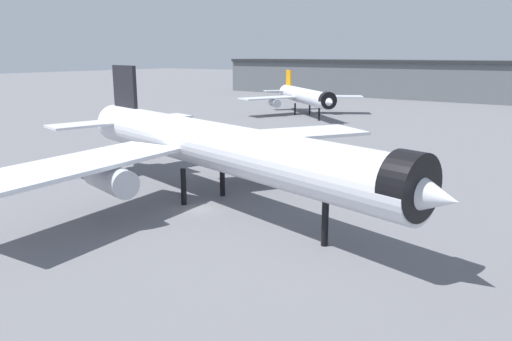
# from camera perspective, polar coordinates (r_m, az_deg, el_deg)

# --- Properties ---
(ground) EXTENTS (900.00, 900.00, 0.00)m
(ground) POSITION_cam_1_polar(r_m,az_deg,el_deg) (63.62, -6.44, -4.48)
(ground) COLOR slate
(airliner_near_gate) EXTENTS (65.10, 58.35, 17.54)m
(airliner_near_gate) POSITION_cam_1_polar(r_m,az_deg,el_deg) (63.83, -4.93, 2.78)
(airliner_near_gate) COLOR silver
(airliner_near_gate) RESTS_ON ground
(airliner_far_taxiway) EXTENTS (38.98, 36.24, 13.81)m
(airliner_far_taxiway) POSITION_cam_1_polar(r_m,az_deg,el_deg) (159.82, 5.62, 8.51)
(airliner_far_taxiway) COLOR silver
(airliner_far_taxiway) RESTS_ON ground
(terminal_building) EXTENTS (218.26, 27.40, 32.04)m
(terminal_building) POSITION_cam_1_polar(r_m,az_deg,el_deg) (227.41, 21.76, 9.68)
(terminal_building) COLOR slate
(terminal_building) RESTS_ON ground
(traffic_cone_near_nose) EXTENTS (0.58, 0.58, 0.72)m
(traffic_cone_near_nose) POSITION_cam_1_polar(r_m,az_deg,el_deg) (99.01, -17.11, 1.67)
(traffic_cone_near_nose) COLOR #F2600C
(traffic_cone_near_nose) RESTS_ON ground
(traffic_cone_wingtip) EXTENTS (0.50, 0.50, 0.62)m
(traffic_cone_wingtip) POSITION_cam_1_polar(r_m,az_deg,el_deg) (104.26, -5.33, 2.75)
(traffic_cone_wingtip) COLOR #F2600C
(traffic_cone_wingtip) RESTS_ON ground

